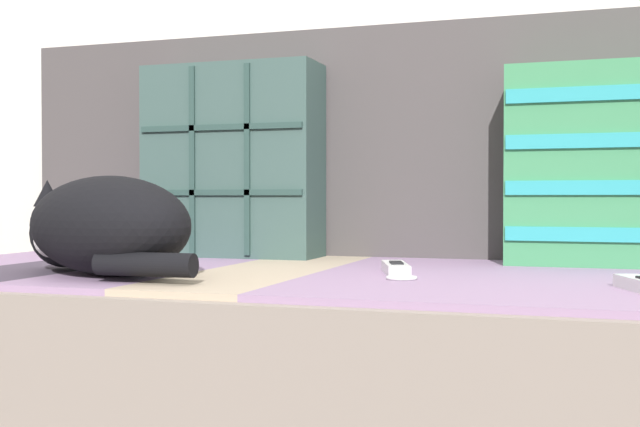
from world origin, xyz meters
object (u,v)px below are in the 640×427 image
Objects in this scene: couch at (330,382)px; game_remote_far at (396,269)px; throw_pillow_striped at (613,165)px; throw_pillow_quilted at (233,161)px; sleeping_cat at (101,227)px.

game_remote_far reaches higher than couch.
game_remote_far is (-0.34, -0.28, -0.18)m from throw_pillow_striped.
throw_pillow_quilted is at bearing 179.96° from throw_pillow_striped.
sleeping_cat is (-0.33, -0.22, 0.28)m from couch.
sleeping_cat is at bearing -95.03° from throw_pillow_quilted.
couch is 4.17× the size of sleeping_cat.
throw_pillow_quilted is 2.19× the size of game_remote_far.
couch is at bearing -155.29° from throw_pillow_striped.
throw_pillow_striped reaches higher than sleeping_cat.
throw_pillow_quilted is 0.46m from sleeping_cat.
throw_pillow_quilted is at bearing 84.97° from sleeping_cat.
throw_pillow_striped is 2.06× the size of game_remote_far.
couch is 0.26m from game_remote_far.
throw_pillow_striped is 0.93m from sleeping_cat.
sleeping_cat is 0.49m from game_remote_far.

